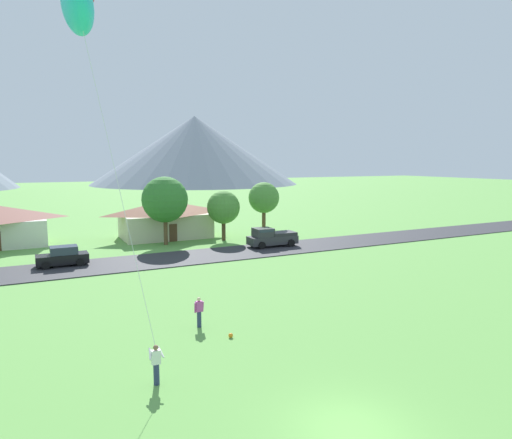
{
  "coord_description": "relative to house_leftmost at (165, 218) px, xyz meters",
  "views": [
    {
      "loc": [
        -9.26,
        -11.34,
        9.04
      ],
      "look_at": [
        0.63,
        8.41,
        6.17
      ],
      "focal_mm": 31.75,
      "sensor_mm": 36.0,
      "label": 1
    }
  ],
  "objects": [
    {
      "name": "kite_flyer_with_kite",
      "position": [
        -11.72,
        -29.65,
        13.62
      ],
      "size": [
        3.08,
        7.58,
        17.3
      ],
      "color": "navy",
      "rests_on": "ground"
    },
    {
      "name": "tree_right_of_center",
      "position": [
        5.4,
        -4.91,
        1.51
      ],
      "size": [
        3.76,
        3.76,
        5.7
      ],
      "color": "#4C3823",
      "rests_on": "ground"
    },
    {
      "name": "watcher_person",
      "position": [
        -6.28,
        -29.56,
        -1.4
      ],
      "size": [
        0.56,
        0.24,
        1.68
      ],
      "color": "navy",
      "rests_on": "ground"
    },
    {
      "name": "pickup_truck_charcoal_west_side",
      "position": [
        8.33,
        -10.91,
        -1.22
      ],
      "size": [
        5.28,
        2.5,
        1.99
      ],
      "color": "#333338",
      "rests_on": "road_strip"
    },
    {
      "name": "parked_car_black_west_end",
      "position": [
        -11.96,
        -10.66,
        -1.41
      ],
      "size": [
        4.2,
        2.09,
        1.68
      ],
      "color": "black",
      "rests_on": "road_strip"
    },
    {
      "name": "mountain_far_west_ridge",
      "position": [
        44.86,
        119.4,
        10.96
      ],
      "size": [
        80.12,
        80.12,
        26.48
      ],
      "primitive_type": "cone",
      "color": "slate",
      "rests_on": "ground"
    },
    {
      "name": "tree_center",
      "position": [
        -1.25,
        -4.57,
        2.62
      ],
      "size": [
        4.94,
        4.94,
        7.39
      ],
      "color": "brown",
      "rests_on": "ground"
    },
    {
      "name": "tree_near_left",
      "position": [
        10.33,
        -5.39,
        2.44
      ],
      "size": [
        3.62,
        3.62,
        6.58
      ],
      "color": "brown",
      "rests_on": "ground"
    },
    {
      "name": "house_leftmost",
      "position": [
        0.0,
        0.0,
        0.0
      ],
      "size": [
        10.74,
        6.71,
        4.4
      ],
      "color": "beige",
      "rests_on": "ground"
    },
    {
      "name": "road_strip",
      "position": [
        -4.9,
        -12.16,
        -2.24
      ],
      "size": [
        160.0,
        6.44,
        0.08
      ],
      "primitive_type": "cube",
      "color": "#2D2D33",
      "rests_on": "ground"
    },
    {
      "name": "soccer_ball",
      "position": [
        -5.34,
        -31.73,
        -2.16
      ],
      "size": [
        0.24,
        0.24,
        0.24
      ],
      "primitive_type": "sphere",
      "color": "orange",
      "rests_on": "ground"
    },
    {
      "name": "ground_plane",
      "position": [
        -4.9,
        -40.92,
        -2.28
      ],
      "size": [
        400.0,
        400.0,
        0.0
      ],
      "primitive_type": "plane",
      "color": "#609E47"
    }
  ]
}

